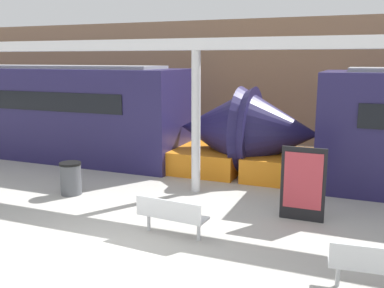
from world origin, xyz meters
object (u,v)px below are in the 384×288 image
(poster_board, at_px, (303,184))
(support_column_near, at_px, (196,123))
(bench_near, at_px, (171,214))
(trash_bin, at_px, (71,178))
(train_right, at_px, (2,109))

(poster_board, bearing_deg, support_column_near, 159.71)
(support_column_near, bearing_deg, bench_near, -77.92)
(trash_bin, relative_size, poster_board, 0.52)
(train_right, bearing_deg, bench_near, -28.73)
(train_right, height_order, trash_bin, train_right)
(poster_board, xyz_separation_m, support_column_near, (-2.87, 1.06, 1.00))
(bench_near, relative_size, poster_board, 0.89)
(train_right, bearing_deg, trash_bin, -31.93)
(train_right, relative_size, trash_bin, 23.19)
(train_right, relative_size, poster_board, 12.08)
(trash_bin, bearing_deg, bench_near, -22.81)
(train_right, distance_m, support_column_near, 9.12)
(bench_near, distance_m, trash_bin, 3.80)
(poster_board, bearing_deg, trash_bin, -176.30)
(trash_bin, xyz_separation_m, poster_board, (5.75, 0.37, 0.39))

